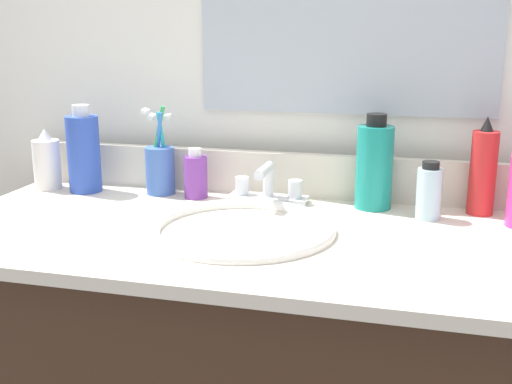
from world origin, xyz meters
The scene contains 12 objects.
countertop centered at (0.00, 0.00, 0.84)m, with size 1.17×0.52×0.02m, color beige.
backsplash centered at (0.00, 0.25, 0.90)m, with size 1.17×0.02×0.09m, color beige.
back_wall centered at (0.00, 0.31, 0.65)m, with size 2.27×0.04×1.30m, color white.
sink_basin centered at (-0.03, -0.01, 0.83)m, with size 0.33×0.33×0.11m.
faucet centered at (-0.03, 0.18, 0.88)m, with size 0.16×0.10×0.08m.
bottle_gel_clear centered at (0.28, 0.15, 0.91)m, with size 0.05×0.05×0.11m.
bottle_mouthwash_teal centered at (0.17, 0.20, 0.94)m, with size 0.07×0.07×0.18m.
bottle_shampoo_blue centered at (-0.43, 0.17, 0.94)m, with size 0.07×0.07×0.19m.
bottle_cream_purple centered at (-0.19, 0.18, 0.90)m, with size 0.05×0.05×0.10m.
bottle_spray_red centered at (0.37, 0.21, 0.94)m, with size 0.05×0.05×0.19m.
bottle_lotion_white centered at (-0.52, 0.17, 0.91)m, with size 0.06×0.06×0.13m.
cup_blue_plastic centered at (-0.27, 0.20, 0.91)m, with size 0.07×0.07×0.19m.
Camera 1 is at (0.25, -1.02, 1.20)m, focal length 44.68 mm.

